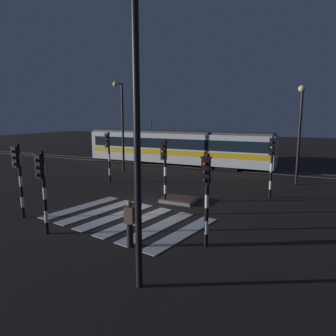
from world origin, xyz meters
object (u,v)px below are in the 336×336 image
object	(u,v)px
traffic_light_corner_near_right	(206,187)
street_lamp_trackside_left	(121,116)
traffic_light_median_centre	(164,162)
traffic_light_corner_far_right	(272,158)
street_lamp_trackside_right	(300,123)
traffic_light_corner_far_left	(108,150)
pedestrian_waiting_at_kerb	(130,223)
traffic_light_corner_near_left	(18,170)
traffic_light_kerb_mid_left	(42,180)
street_lamp_near_kerb	(132,107)
tram	(176,147)

from	to	relation	value
traffic_light_corner_near_right	street_lamp_trackside_left	world-z (taller)	street_lamp_trackside_left
traffic_light_corner_near_right	traffic_light_median_centre	bearing A→B (deg)	130.31
traffic_light_corner_far_right	street_lamp_trackside_right	bearing A→B (deg)	75.46
traffic_light_corner_far_left	pedestrian_waiting_at_kerb	size ratio (longest dim) A/B	2.07
traffic_light_corner_near_left	traffic_light_corner_near_right	world-z (taller)	traffic_light_corner_near_left
traffic_light_corner_far_left	traffic_light_corner_near_left	xyz separation A→B (m)	(0.99, -8.09, -0.07)
traffic_light_kerb_mid_left	street_lamp_trackside_right	size ratio (longest dim) A/B	0.51
street_lamp_trackside_right	traffic_light_corner_far_left	bearing A→B (deg)	-158.33
traffic_light_median_centre	street_lamp_near_kerb	bearing A→B (deg)	-69.07
traffic_light_corner_far_left	traffic_light_median_centre	bearing A→B (deg)	-26.98
traffic_light_corner_far_left	tram	bearing A→B (deg)	82.50
traffic_light_corner_near_right	street_lamp_trackside_right	bearing A→B (deg)	79.56
traffic_light_corner_far_left	traffic_light_corner_near_left	distance (m)	8.15
traffic_light_median_centre	traffic_light_corner_far_left	world-z (taller)	traffic_light_corner_far_left
traffic_light_corner_far_right	traffic_light_corner_far_left	world-z (taller)	traffic_light_corner_far_left
traffic_light_corner_far_right	tram	world-z (taller)	tram
street_lamp_trackside_left	tram	world-z (taller)	street_lamp_trackside_left
street_lamp_trackside_right	street_lamp_near_kerb	bearing A→B (deg)	-100.97
street_lamp_trackside_right	street_lamp_trackside_left	size ratio (longest dim) A/B	0.89
street_lamp_trackside_right	traffic_light_kerb_mid_left	bearing A→B (deg)	-121.19
traffic_light_corner_near_left	street_lamp_near_kerb	bearing A→B (deg)	-20.36
pedestrian_waiting_at_kerb	street_lamp_trackside_right	bearing A→B (deg)	70.57
street_lamp_near_kerb	pedestrian_waiting_at_kerb	bearing A→B (deg)	124.96
street_lamp_trackside_left	traffic_light_corner_far_right	bearing A→B (deg)	-16.36
traffic_light_median_centre	tram	bearing A→B (deg)	111.18
traffic_light_corner_far_right	street_lamp_trackside_left	world-z (taller)	street_lamp_trackside_left
traffic_light_corner_far_right	traffic_light_corner_near_right	bearing A→B (deg)	-98.16
street_lamp_trackside_left	tram	size ratio (longest dim) A/B	0.41
traffic_light_kerb_mid_left	traffic_light_corner_far_right	bearing A→B (deg)	52.67
traffic_light_corner_far_left	traffic_light_corner_near_right	bearing A→B (deg)	-37.85
tram	traffic_light_kerb_mid_left	bearing A→B (deg)	-82.51
traffic_light_corner_far_left	street_lamp_near_kerb	distance (m)	14.40
traffic_light_corner_far_left	street_lamp_trackside_right	distance (m)	13.01
traffic_light_kerb_mid_left	street_lamp_trackside_left	bearing A→B (deg)	111.53
traffic_light_median_centre	tram	size ratio (longest dim) A/B	0.19
street_lamp_trackside_right	traffic_light_median_centre	bearing A→B (deg)	-128.54
pedestrian_waiting_at_kerb	traffic_light_corner_near_left	bearing A→B (deg)	174.95
street_lamp_trackside_left	street_lamp_near_kerb	bearing A→B (deg)	-55.10
street_lamp_trackside_left	traffic_light_corner_near_right	bearing A→B (deg)	-45.71
traffic_light_corner_near_left	street_lamp_near_kerb	distance (m)	8.84
traffic_light_median_centre	traffic_light_corner_near_left	bearing A→B (deg)	-133.26
traffic_light_corner_far_right	pedestrian_waiting_at_kerb	size ratio (longest dim) A/B	2.06
street_lamp_near_kerb	street_lamp_trackside_right	bearing A→B (deg)	79.03
traffic_light_corner_far_left	traffic_light_kerb_mid_left	bearing A→B (deg)	-68.63
traffic_light_corner_far_left	street_lamp_near_kerb	xyz separation A→B (m)	(8.90, -11.03, 2.55)
traffic_light_corner_far_left	pedestrian_waiting_at_kerb	xyz separation A→B (m)	(7.24, -8.64, -1.46)
traffic_light_kerb_mid_left	street_lamp_trackside_right	bearing A→B (deg)	58.81
street_lamp_trackside_right	street_lamp_near_kerb	distance (m)	16.09
tram	traffic_light_corner_near_right	bearing A→B (deg)	-62.75
traffic_light_median_centre	pedestrian_waiting_at_kerb	bearing A→B (deg)	-75.99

